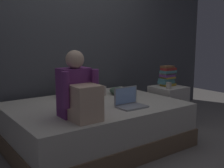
{
  "coord_description": "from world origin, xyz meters",
  "views": [
    {
      "loc": [
        -1.9,
        -2.38,
        1.29
      ],
      "look_at": [
        -0.08,
        0.1,
        0.77
      ],
      "focal_mm": 43.82,
      "sensor_mm": 36.0,
      "label": 1
    }
  ],
  "objects_px": {
    "nightstand": "(168,106)",
    "laptop": "(129,102)",
    "mug": "(169,86)",
    "book_stack": "(167,76)",
    "person_sitting": "(79,93)",
    "clothes_pile": "(117,91)",
    "bed": "(95,124)",
    "pillow": "(81,91)"
  },
  "relations": [
    {
      "from": "person_sitting",
      "to": "laptop",
      "type": "distance_m",
      "value": 0.7
    },
    {
      "from": "person_sitting",
      "to": "laptop",
      "type": "bearing_deg",
      "value": 2.87
    },
    {
      "from": "bed",
      "to": "book_stack",
      "type": "distance_m",
      "value": 1.42
    },
    {
      "from": "mug",
      "to": "person_sitting",
      "type": "bearing_deg",
      "value": -169.4
    },
    {
      "from": "bed",
      "to": "clothes_pile",
      "type": "bearing_deg",
      "value": 26.64
    },
    {
      "from": "laptop",
      "to": "mug",
      "type": "bearing_deg",
      "value": 15.89
    },
    {
      "from": "bed",
      "to": "mug",
      "type": "relative_size",
      "value": 22.22
    },
    {
      "from": "bed",
      "to": "nightstand",
      "type": "xyz_separation_m",
      "value": [
        1.3,
        0.01,
        0.04
      ]
    },
    {
      "from": "laptop",
      "to": "pillow",
      "type": "height_order",
      "value": "laptop"
    },
    {
      "from": "book_stack",
      "to": "mug",
      "type": "distance_m",
      "value": 0.26
    },
    {
      "from": "nightstand",
      "to": "person_sitting",
      "type": "xyz_separation_m",
      "value": [
        -1.74,
        -0.42,
        0.48
      ]
    },
    {
      "from": "pillow",
      "to": "mug",
      "type": "height_order",
      "value": "mug"
    },
    {
      "from": "laptop",
      "to": "clothes_pile",
      "type": "xyz_separation_m",
      "value": [
        0.31,
        0.65,
        -0.01
      ]
    },
    {
      "from": "nightstand",
      "to": "pillow",
      "type": "distance_m",
      "value": 1.32
    },
    {
      "from": "person_sitting",
      "to": "mug",
      "type": "relative_size",
      "value": 7.28
    },
    {
      "from": "nightstand",
      "to": "clothes_pile",
      "type": "relative_size",
      "value": 2.32
    },
    {
      "from": "nightstand",
      "to": "laptop",
      "type": "height_order",
      "value": "laptop"
    },
    {
      "from": "mug",
      "to": "laptop",
      "type": "bearing_deg",
      "value": -164.11
    },
    {
      "from": "bed",
      "to": "pillow",
      "type": "xyz_separation_m",
      "value": [
        0.08,
        0.45,
        0.33
      ]
    },
    {
      "from": "clothes_pile",
      "to": "book_stack",
      "type": "bearing_deg",
      "value": -14.15
    },
    {
      "from": "mug",
      "to": "clothes_pile",
      "type": "distance_m",
      "value": 0.74
    },
    {
      "from": "clothes_pile",
      "to": "pillow",
      "type": "bearing_deg",
      "value": 158.44
    },
    {
      "from": "bed",
      "to": "laptop",
      "type": "height_order",
      "value": "laptop"
    },
    {
      "from": "nightstand",
      "to": "book_stack",
      "type": "relative_size",
      "value": 1.95
    },
    {
      "from": "person_sitting",
      "to": "clothes_pile",
      "type": "bearing_deg",
      "value": 34.83
    },
    {
      "from": "nightstand",
      "to": "clothes_pile",
      "type": "xyz_separation_m",
      "value": [
        -0.76,
        0.26,
        0.28
      ]
    },
    {
      "from": "bed",
      "to": "laptop",
      "type": "bearing_deg",
      "value": -58.43
    },
    {
      "from": "bed",
      "to": "laptop",
      "type": "xyz_separation_m",
      "value": [
        0.23,
        -0.38,
        0.32
      ]
    },
    {
      "from": "pillow",
      "to": "clothes_pile",
      "type": "height_order",
      "value": "pillow"
    },
    {
      "from": "book_stack",
      "to": "person_sitting",
      "type": "bearing_deg",
      "value": -164.85
    },
    {
      "from": "person_sitting",
      "to": "book_stack",
      "type": "relative_size",
      "value": 2.19
    },
    {
      "from": "pillow",
      "to": "clothes_pile",
      "type": "bearing_deg",
      "value": -21.56
    },
    {
      "from": "nightstand",
      "to": "laptop",
      "type": "xyz_separation_m",
      "value": [
        -1.07,
        -0.39,
        0.28
      ]
    },
    {
      "from": "bed",
      "to": "pillow",
      "type": "relative_size",
      "value": 3.57
    },
    {
      "from": "laptop",
      "to": "mug",
      "type": "height_order",
      "value": "laptop"
    },
    {
      "from": "nightstand",
      "to": "laptop",
      "type": "relative_size",
      "value": 1.82
    },
    {
      "from": "person_sitting",
      "to": "pillow",
      "type": "height_order",
      "value": "person_sitting"
    },
    {
      "from": "clothes_pile",
      "to": "person_sitting",
      "type": "bearing_deg",
      "value": -145.17
    },
    {
      "from": "book_stack",
      "to": "clothes_pile",
      "type": "distance_m",
      "value": 0.83
    },
    {
      "from": "pillow",
      "to": "person_sitting",
      "type": "bearing_deg",
      "value": -121.27
    },
    {
      "from": "bed",
      "to": "pillow",
      "type": "bearing_deg",
      "value": 79.38
    },
    {
      "from": "bed",
      "to": "person_sitting",
      "type": "relative_size",
      "value": 3.05
    }
  ]
}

